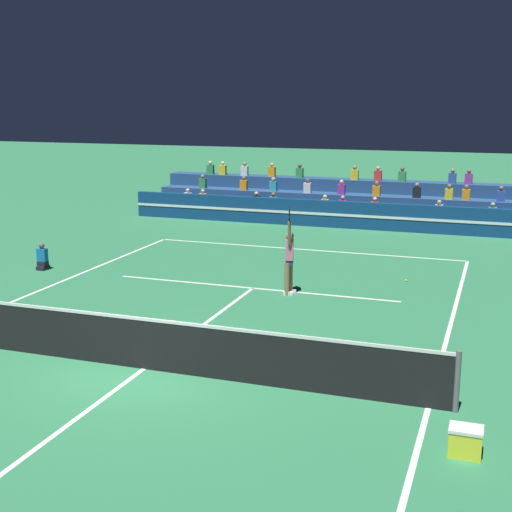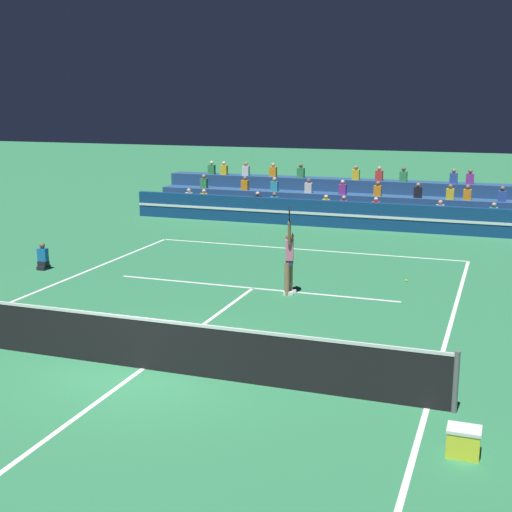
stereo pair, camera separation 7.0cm
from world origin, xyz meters
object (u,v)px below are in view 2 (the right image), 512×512
tennis_player (289,259)px  tennis_ball (406,281)px  ball_kid_courtside (43,259)px  equipment_cooler (463,442)px

tennis_player → tennis_ball: size_ratio=36.83×
ball_kid_courtside → tennis_player: bearing=-1.1°
equipment_cooler → ball_kid_courtside: bearing=149.0°
ball_kid_courtside → tennis_ball: bearing=11.7°
ball_kid_courtside → equipment_cooler: 15.26m
ball_kid_courtside → tennis_player: size_ratio=0.34×
ball_kid_courtside → tennis_player: tennis_player is taller
ball_kid_courtside → tennis_player: 8.05m
tennis_ball → tennis_player: bearing=-139.9°
tennis_ball → equipment_cooler: (2.23, -10.09, 0.19)m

